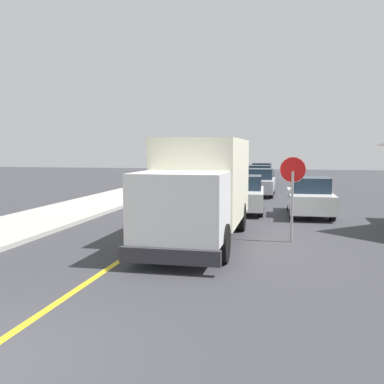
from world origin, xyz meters
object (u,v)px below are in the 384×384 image
at_px(parked_car_furthest, 262,173).
at_px(parked_van_across, 310,197).
at_px(parked_car_mid, 259,183).
at_px(parked_car_far, 260,177).
at_px(box_truck, 201,185).
at_px(stop_sign, 293,183).
at_px(parked_car_near, 244,195).

distance_m(parked_car_furthest, parked_van_across, 19.75).
distance_m(parked_car_mid, parked_car_far, 5.80).
height_order(parked_car_furthest, parked_van_across, same).
xyz_separation_m(parked_car_mid, parked_van_across, (2.63, -7.92, 0.00)).
distance_m(box_truck, parked_van_across, 7.32).
bearing_deg(box_truck, parked_car_furthest, 88.79).
bearing_deg(parked_car_mid, box_truck, -94.02).
distance_m(parked_van_across, stop_sign, 6.05).
relative_size(parked_car_mid, parked_car_far, 0.99).
height_order(box_truck, stop_sign, box_truck).
bearing_deg(box_truck, parked_van_across, 60.06).
relative_size(parked_car_mid, parked_van_across, 0.99).
distance_m(parked_car_near, parked_car_furthest, 19.02).
relative_size(parked_car_mid, stop_sign, 1.67).
bearing_deg(parked_car_far, parked_car_mid, -86.80).
bearing_deg(parked_car_mid, parked_car_furthest, 92.25).
relative_size(parked_car_near, stop_sign, 1.69).
xyz_separation_m(parked_car_near, parked_car_furthest, (-0.16, 19.01, 0.00)).
height_order(parked_car_near, parked_car_mid, same).
distance_m(parked_car_near, parked_car_mid, 7.43).
bearing_deg(box_truck, stop_sign, 7.96).
bearing_deg(parked_car_near, box_truck, -95.91).
distance_m(parked_car_far, parked_van_across, 14.03).
bearing_deg(stop_sign, parked_car_furthest, 95.05).
relative_size(box_truck, parked_van_across, 1.61).
height_order(parked_car_furthest, stop_sign, stop_sign).
distance_m(parked_car_mid, parked_car_furthest, 11.60).
relative_size(parked_car_far, parked_car_furthest, 1.00).
distance_m(parked_car_near, parked_van_across, 2.96).
xyz_separation_m(box_truck, parked_car_near, (0.70, 6.79, -0.97)).
bearing_deg(parked_car_far, parked_van_across, -77.86).
bearing_deg(parked_car_mid, stop_sign, -82.62).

